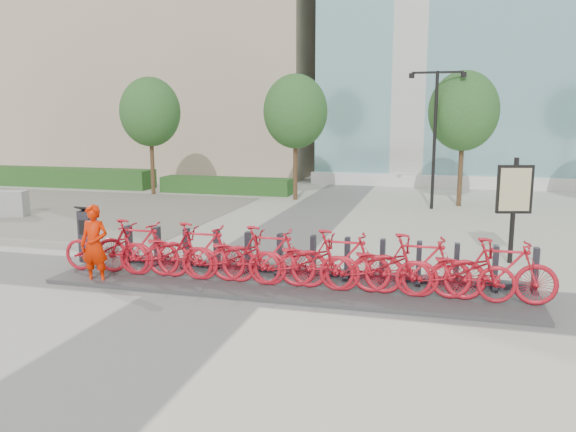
% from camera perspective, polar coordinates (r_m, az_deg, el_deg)
% --- Properties ---
extents(ground, '(120.00, 120.00, 0.00)m').
position_cam_1_polar(ground, '(11.62, -6.74, -6.86)').
color(ground, beige).
extents(gravel_patch, '(14.00, 14.00, 0.00)m').
position_cam_1_polar(gravel_patch, '(22.63, -24.00, 0.59)').
color(gravel_patch, slate).
rests_on(gravel_patch, ground).
extents(hedge_a, '(10.00, 1.40, 0.90)m').
position_cam_1_polar(hedge_a, '(30.10, -22.28, 3.68)').
color(hedge_a, '#25581B').
rests_on(hedge_a, ground).
extents(hedge_b, '(6.00, 1.20, 0.70)m').
position_cam_1_polar(hedge_b, '(25.42, -6.26, 3.12)').
color(hedge_b, '#25581B').
rests_on(hedge_b, ground).
extents(tree_0, '(2.60, 2.60, 5.10)m').
position_cam_1_polar(tree_0, '(25.42, -13.82, 10.21)').
color(tree_0, brown).
rests_on(tree_0, ground).
extents(tree_1, '(2.60, 2.60, 5.10)m').
position_cam_1_polar(tree_1, '(23.03, 0.76, 10.55)').
color(tree_1, brown).
rests_on(tree_1, ground).
extents(tree_2, '(2.60, 2.60, 5.10)m').
position_cam_1_polar(tree_2, '(22.34, 17.41, 10.12)').
color(tree_2, brown).
rests_on(tree_2, ground).
extents(streetlamp, '(2.00, 0.20, 5.00)m').
position_cam_1_polar(streetlamp, '(21.33, 14.73, 9.05)').
color(streetlamp, black).
rests_on(streetlamp, ground).
extents(dock_pad, '(9.60, 2.40, 0.08)m').
position_cam_1_polar(dock_pad, '(11.49, -0.10, -6.78)').
color(dock_pad, '#3E3E3F').
rests_on(dock_pad, ground).
extents(dock_rail_posts, '(8.74, 0.50, 0.85)m').
position_cam_1_polar(dock_rail_posts, '(11.71, 2.49, -4.10)').
color(dock_rail_posts, '#26252D').
rests_on(dock_rail_posts, dock_pad).
extents(bike_0, '(2.01, 0.70, 1.06)m').
position_cam_1_polar(bike_0, '(12.60, -17.95, -3.10)').
color(bike_0, '#B41321').
rests_on(bike_0, dock_pad).
extents(bike_1, '(1.95, 0.55, 1.17)m').
position_cam_1_polar(bike_1, '(12.22, -15.12, -3.08)').
color(bike_1, '#B41321').
rests_on(bike_1, dock_pad).
extents(bike_2, '(2.01, 0.70, 1.06)m').
position_cam_1_polar(bike_2, '(11.89, -12.10, -3.59)').
color(bike_2, '#B41321').
rests_on(bike_2, dock_pad).
extents(bike_3, '(1.95, 0.55, 1.17)m').
position_cam_1_polar(bike_3, '(11.57, -8.92, -3.57)').
color(bike_3, '#B41321').
rests_on(bike_3, dock_pad).
extents(bike_4, '(2.01, 0.70, 1.06)m').
position_cam_1_polar(bike_4, '(11.32, -5.57, -4.10)').
color(bike_4, '#B41321').
rests_on(bike_4, dock_pad).
extents(bike_5, '(1.95, 0.55, 1.17)m').
position_cam_1_polar(bike_5, '(11.08, -2.08, -4.06)').
color(bike_5, '#B41321').
rests_on(bike_5, dock_pad).
extents(bike_6, '(2.01, 0.70, 1.06)m').
position_cam_1_polar(bike_6, '(10.91, 1.55, -4.59)').
color(bike_6, '#B41321').
rests_on(bike_6, dock_pad).
extents(bike_7, '(1.95, 0.55, 1.17)m').
position_cam_1_polar(bike_7, '(10.76, 5.30, -4.53)').
color(bike_7, '#B41321').
rests_on(bike_7, dock_pad).
extents(bike_8, '(2.01, 0.70, 1.06)m').
position_cam_1_polar(bike_8, '(10.68, 9.12, -5.04)').
color(bike_8, '#B41321').
rests_on(bike_8, dock_pad).
extents(bike_9, '(1.95, 0.55, 1.17)m').
position_cam_1_polar(bike_9, '(10.62, 13.00, -4.93)').
color(bike_9, '#B41321').
rests_on(bike_9, dock_pad).
extents(bike_10, '(2.01, 0.70, 1.06)m').
position_cam_1_polar(bike_10, '(10.64, 16.88, -5.41)').
color(bike_10, '#B41321').
rests_on(bike_10, dock_pad).
extents(bike_11, '(1.95, 0.55, 1.17)m').
position_cam_1_polar(bike_11, '(10.68, 20.77, -5.25)').
color(bike_11, '#B41321').
rests_on(bike_11, dock_pad).
extents(kiosk, '(0.44, 0.38, 1.30)m').
position_cam_1_polar(kiosk, '(13.62, -19.67, -1.83)').
color(kiosk, '#26252D').
rests_on(kiosk, dock_pad).
extents(worker_red, '(0.61, 0.42, 1.63)m').
position_cam_1_polar(worker_red, '(11.99, -19.07, -2.79)').
color(worker_red, red).
rests_on(worker_red, ground).
extents(map_sign, '(0.81, 0.32, 2.46)m').
position_cam_1_polar(map_sign, '(13.87, 22.01, 2.09)').
color(map_sign, black).
rests_on(map_sign, ground).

